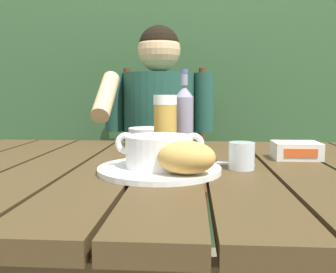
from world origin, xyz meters
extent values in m
cube|color=#48341C|center=(-0.31, 0.00, 0.71)|extent=(0.15, 0.95, 0.04)
cube|color=#48341C|center=(-0.16, 0.00, 0.71)|extent=(0.15, 0.95, 0.04)
cube|color=#48341C|center=(0.00, 0.00, 0.71)|extent=(0.15, 0.95, 0.04)
cube|color=#48341C|center=(0.16, 0.00, 0.71)|extent=(0.15, 0.95, 0.04)
cube|color=#48341C|center=(0.31, 0.00, 0.71)|extent=(0.15, 0.95, 0.04)
cube|color=#48341C|center=(0.00, 0.44, 0.65)|extent=(1.35, 0.03, 0.08)
cube|color=#48341C|center=(-0.66, 0.43, 0.35)|extent=(0.06, 0.06, 0.69)
cube|color=#345731|center=(0.00, 1.49, 0.78)|extent=(3.41, 0.60, 1.56)
cylinder|color=#4C3823|center=(0.11, 1.64, 0.48)|extent=(0.10, 0.10, 0.96)
sphere|color=#345731|center=(0.11, 1.64, 1.21)|extent=(0.65, 0.65, 0.65)
cylinder|color=#4C3823|center=(-0.04, 1.64, 0.58)|extent=(0.10, 0.10, 1.16)
sphere|color=#345731|center=(-0.04, 1.64, 1.41)|extent=(0.65, 0.65, 0.65)
cylinder|color=#512D17|center=(0.10, 0.66, 0.23)|extent=(0.04, 0.04, 0.47)
cylinder|color=#512D17|center=(-0.30, 0.66, 0.23)|extent=(0.04, 0.04, 0.47)
cylinder|color=#512D17|center=(0.10, 1.05, 0.23)|extent=(0.04, 0.04, 0.47)
cylinder|color=#512D17|center=(-0.30, 1.05, 0.23)|extent=(0.04, 0.04, 0.47)
cube|color=#512D17|center=(-0.10, 0.85, 0.48)|extent=(0.43, 0.43, 0.02)
cylinder|color=#512D17|center=(0.10, 1.05, 0.75)|extent=(0.04, 0.04, 0.57)
cylinder|color=#512D17|center=(-0.30, 1.05, 0.75)|extent=(0.04, 0.04, 0.57)
cube|color=#512D17|center=(-0.10, 1.05, 0.67)|extent=(0.40, 0.02, 0.04)
cube|color=#512D17|center=(-0.10, 1.05, 0.81)|extent=(0.40, 0.02, 0.04)
cube|color=#512D17|center=(-0.10, 1.05, 0.95)|extent=(0.40, 0.02, 0.04)
cylinder|color=#204A3C|center=(-0.02, 0.55, 0.23)|extent=(0.11, 0.11, 0.45)
cylinder|color=#204A3C|center=(-0.02, 0.65, 0.51)|extent=(0.13, 0.40, 0.13)
cylinder|color=#204A3C|center=(-0.19, 0.55, 0.23)|extent=(0.11, 0.11, 0.45)
cylinder|color=#204A3C|center=(-0.19, 0.65, 0.51)|extent=(0.13, 0.40, 0.13)
cylinder|color=#204A3C|center=(-0.10, 0.75, 0.75)|extent=(0.32, 0.32, 0.49)
sphere|color=tan|center=(-0.10, 0.75, 1.10)|extent=(0.19, 0.19, 0.19)
sphere|color=black|center=(-0.10, 0.75, 1.12)|extent=(0.18, 0.18, 0.18)
cylinder|color=#204A3C|center=(0.10, 0.73, 0.87)|extent=(0.08, 0.08, 0.26)
cylinder|color=#204A3C|center=(-0.30, 0.73, 0.87)|extent=(0.08, 0.08, 0.26)
cylinder|color=tan|center=(-0.30, 0.57, 0.90)|extent=(0.07, 0.25, 0.21)
cylinder|color=white|center=(-0.03, -0.07, 0.73)|extent=(0.28, 0.28, 0.01)
cylinder|color=white|center=(-0.03, -0.07, 0.78)|extent=(0.15, 0.15, 0.07)
cylinder|color=#C57423|center=(-0.03, -0.07, 0.79)|extent=(0.14, 0.14, 0.01)
torus|color=white|center=(-0.10, -0.07, 0.79)|extent=(0.05, 0.01, 0.05)
torus|color=white|center=(0.05, -0.07, 0.79)|extent=(0.05, 0.01, 0.05)
ellipsoid|color=gold|center=(0.04, -0.15, 0.78)|extent=(0.12, 0.09, 0.07)
cylinder|color=gold|center=(-0.03, 0.19, 0.80)|extent=(0.07, 0.07, 0.15)
cylinder|color=white|center=(-0.03, 0.19, 0.89)|extent=(0.07, 0.07, 0.03)
cylinder|color=gray|center=(0.02, 0.26, 0.81)|extent=(0.06, 0.06, 0.17)
cone|color=gray|center=(0.02, 0.26, 0.91)|extent=(0.06, 0.06, 0.04)
cylinder|color=gray|center=(0.02, 0.26, 0.95)|extent=(0.02, 0.02, 0.04)
cylinder|color=#4D598A|center=(0.02, 0.26, 0.98)|extent=(0.02, 0.02, 0.01)
cylinder|color=silver|center=(0.17, -0.03, 0.76)|extent=(0.06, 0.06, 0.06)
cube|color=white|center=(0.33, 0.12, 0.75)|extent=(0.12, 0.09, 0.05)
cube|color=#E15421|center=(0.33, 0.07, 0.75)|extent=(0.09, 0.00, 0.02)
cube|color=silver|center=(0.14, 0.02, 0.73)|extent=(0.13, 0.06, 0.00)
cube|color=black|center=(0.08, 0.04, 0.73)|extent=(0.07, 0.04, 0.01)
cylinder|color=white|center=(-0.10, 0.37, 0.76)|extent=(0.15, 0.15, 0.06)
camera|label=1|loc=(0.05, -0.89, 0.91)|focal=39.09mm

